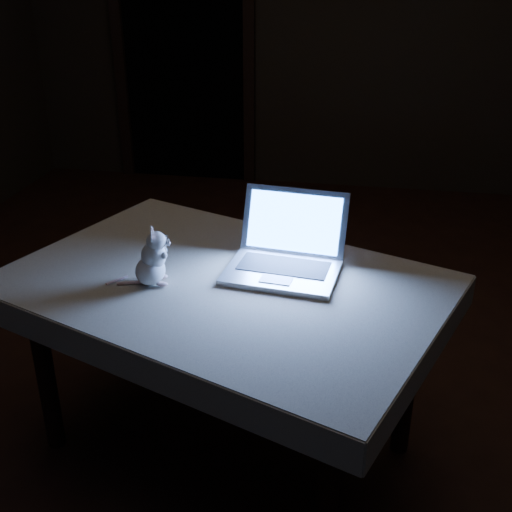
# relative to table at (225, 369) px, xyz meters

# --- Properties ---
(floor) EXTENTS (5.00, 5.00, 0.00)m
(floor) POSITION_rel_table_xyz_m (0.14, 0.44, -0.33)
(floor) COLOR black
(floor) RESTS_ON ground
(back_wall) EXTENTS (4.50, 0.04, 2.60)m
(back_wall) POSITION_rel_table_xyz_m (0.14, 2.94, 0.97)
(back_wall) COLOR black
(back_wall) RESTS_ON ground
(doorway) EXTENTS (1.06, 0.36, 2.13)m
(doorway) POSITION_rel_table_xyz_m (-0.96, 2.94, 0.73)
(doorway) COLOR black
(doorway) RESTS_ON back_wall
(table) EXTENTS (1.46, 1.20, 0.67)m
(table) POSITION_rel_table_xyz_m (0.00, 0.00, 0.00)
(table) COLOR black
(table) RESTS_ON floor
(tablecloth) EXTENTS (1.50, 1.16, 0.10)m
(tablecloth) POSITION_rel_table_xyz_m (-0.05, 0.03, 0.29)
(tablecloth) COLOR beige
(tablecloth) RESTS_ON table
(laptop) EXTENTS (0.39, 0.35, 0.24)m
(laptop) POSITION_rel_table_xyz_m (0.18, 0.07, 0.46)
(laptop) COLOR #BABABF
(laptop) RESTS_ON tablecloth
(plush_mouse) EXTENTS (0.18, 0.18, 0.18)m
(plush_mouse) POSITION_rel_table_xyz_m (-0.22, -0.06, 0.44)
(plush_mouse) COLOR silver
(plush_mouse) RESTS_ON tablecloth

